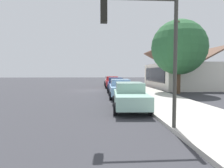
{
  "coord_description": "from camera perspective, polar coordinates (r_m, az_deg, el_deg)",
  "views": [
    {
      "loc": [
        24.06,
        0.83,
        2.21
      ],
      "look_at": [
        2.63,
        2.23,
        0.93
      ],
      "focal_mm": 31.72,
      "sensor_mm": 36.0,
      "label": 1
    }
  ],
  "objects": [
    {
      "name": "ground_plane",
      "position": [
        24.18,
        -5.68,
        -1.84
      ],
      "size": [
        120.0,
        120.0,
        0.0
      ],
      "primitive_type": "plane",
      "color": "#38383D"
    },
    {
      "name": "sidewalk_curb",
      "position": [
        24.62,
        7.46,
        -1.57
      ],
      "size": [
        60.0,
        4.2,
        0.16
      ],
      "primitive_type": "cube",
      "color": "beige",
      "rests_on": "ground"
    },
    {
      "name": "car_silver",
      "position": [
        33.67,
        -0.57,
        1.05
      ],
      "size": [
        4.47,
        2.0,
        1.59
      ],
      "rotation": [
        0.0,
        0.0,
        -0.01
      ],
      "color": "silver",
      "rests_on": "ground"
    },
    {
      "name": "car_cherry",
      "position": [
        28.44,
        0.04,
        0.61
      ],
      "size": [
        4.89,
        2.11,
        1.59
      ],
      "rotation": [
        0.0,
        0.0,
        -0.01
      ],
      "color": "red",
      "rests_on": "ground"
    },
    {
      "name": "car_navy",
      "position": [
        22.57,
        1.02,
        -0.12
      ],
      "size": [
        4.68,
        2.04,
        1.59
      ],
      "rotation": [
        0.0,
        0.0,
        -0.03
      ],
      "color": "navy",
      "rests_on": "ground"
    },
    {
      "name": "car_skyblue",
      "position": [
        17.34,
        2.43,
        -1.2
      ],
      "size": [
        4.79,
        2.11,
        1.59
      ],
      "rotation": [
        0.0,
        0.0,
        -0.02
      ],
      "color": "#8CB7E0",
      "rests_on": "ground"
    },
    {
      "name": "car_seafoam",
      "position": [
        11.78,
        5.16,
        -3.4
      ],
      "size": [
        4.85,
        2.21,
        1.59
      ],
      "rotation": [
        0.0,
        0.0,
        -0.06
      ],
      "color": "#9ED1BC",
      "rests_on": "ground"
    },
    {
      "name": "storefront_building",
      "position": [
        29.19,
        18.76,
        2.52
      ],
      "size": [
        12.05,
        7.38,
        5.4
      ],
      "color": "silver",
      "rests_on": "ground"
    },
    {
      "name": "shade_tree",
      "position": [
        21.47,
        18.73,
        9.95
      ],
      "size": [
        5.55,
        5.55,
        7.5
      ],
      "color": "brown",
      "rests_on": "ground"
    },
    {
      "name": "traffic_light_main",
      "position": [
        7.4,
        9.99,
        13.32
      ],
      "size": [
        0.37,
        2.79,
        5.2
      ],
      "color": "#383833",
      "rests_on": "ground"
    },
    {
      "name": "utility_pole_wooden",
      "position": [
        20.41,
        17.63,
        8.09
      ],
      "size": [
        1.8,
        0.24,
        7.5
      ],
      "color": "brown",
      "rests_on": "ground"
    },
    {
      "name": "fire_hydrant_red",
      "position": [
        28.99,
        2.95,
        0.03
      ],
      "size": [
        0.22,
        0.22,
        0.71
      ],
      "color": "red",
      "rests_on": "sidewalk_curb"
    }
  ]
}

